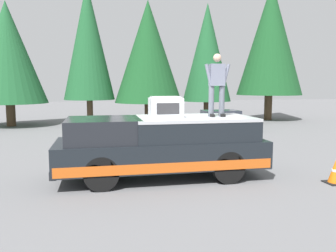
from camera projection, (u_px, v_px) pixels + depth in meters
ground_plane at (181, 175)px, 9.69m from camera, size 90.00×90.00×0.00m
pickup_truck at (161, 146)px, 9.27m from camera, size 2.01×5.54×1.65m
compressor_unit at (166, 107)px, 9.04m from camera, size 0.65×0.84×0.56m
person_on_truck_bed at (217, 83)px, 9.29m from camera, size 0.29×0.72×1.69m
parked_car_grey at (219, 121)px, 18.41m from camera, size 1.64×4.10×1.16m
traffic_cone at (335, 172)px, 8.80m from camera, size 0.47×0.47×0.62m
conifer_far_left at (270, 39)px, 24.18m from camera, size 4.54×4.54×9.60m
conifer_left at (207, 53)px, 24.11m from camera, size 3.40×3.40×8.15m
conifer_center_left at (148, 52)px, 22.23m from camera, size 4.39×4.39×7.89m
conifer_center_right at (88, 41)px, 21.67m from camera, size 3.20×3.20×8.92m
conifer_right at (8, 53)px, 20.54m from camera, size 4.44×4.44×7.46m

